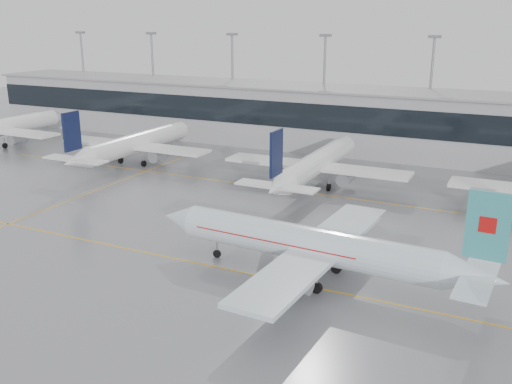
% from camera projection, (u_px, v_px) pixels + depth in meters
% --- Properties ---
extents(ground, '(320.00, 320.00, 0.00)m').
position_uv_depth(ground, '(208.00, 265.00, 61.39)').
color(ground, gray).
rests_on(ground, ground).
extents(taxi_line_main, '(120.00, 0.25, 0.01)m').
position_uv_depth(taxi_line_main, '(208.00, 265.00, 61.39)').
color(taxi_line_main, '#EBA710').
rests_on(taxi_line_main, ground).
extents(taxi_line_north, '(120.00, 0.25, 0.01)m').
position_uv_depth(taxi_line_north, '(307.00, 193.00, 87.25)').
color(taxi_line_north, '#EBA710').
rests_on(taxi_line_north, ground).
extents(taxi_line_cross, '(0.25, 60.00, 0.01)m').
position_uv_depth(taxi_line_cross, '(88.00, 193.00, 86.81)').
color(taxi_line_cross, '#EBA710').
rests_on(taxi_line_cross, ground).
extents(terminal, '(180.00, 15.00, 12.00)m').
position_uv_depth(terminal, '(365.00, 122.00, 113.10)').
color(terminal, '#9F9FA3').
rests_on(terminal, ground).
extents(terminal_glass, '(180.00, 0.20, 5.00)m').
position_uv_depth(terminal_glass, '(355.00, 120.00, 106.16)').
color(terminal_glass, black).
rests_on(terminal_glass, ground).
extents(terminal_roof, '(182.00, 16.00, 0.40)m').
position_uv_depth(terminal_roof, '(367.00, 90.00, 111.30)').
color(terminal_roof, gray).
rests_on(terminal_roof, ground).
extents(light_masts, '(156.40, 1.00, 22.60)m').
position_uv_depth(light_masts, '(375.00, 81.00, 116.14)').
color(light_masts, gray).
rests_on(light_masts, ground).
extents(air_canada_jet, '(36.96, 29.72, 11.66)m').
position_uv_depth(air_canada_jet, '(317.00, 246.00, 56.85)').
color(air_canada_jet, silver).
rests_on(air_canada_jet, ground).
extents(parked_jet_b, '(29.64, 36.96, 11.72)m').
position_uv_depth(parked_jet_b, '(135.00, 144.00, 103.92)').
color(parked_jet_b, white).
rests_on(parked_jet_b, ground).
extents(parked_jet_c, '(29.64, 36.96, 11.72)m').
position_uv_depth(parked_jet_c, '(316.00, 164.00, 89.36)').
color(parked_jet_c, white).
rests_on(parked_jet_c, ground).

